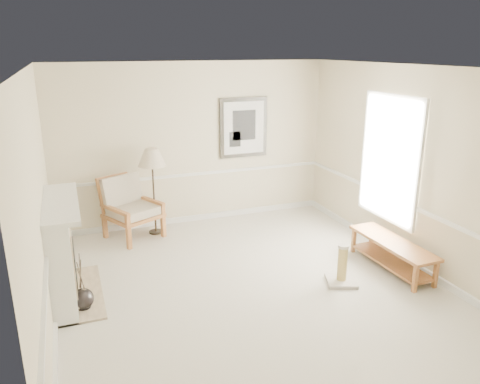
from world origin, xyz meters
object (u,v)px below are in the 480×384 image
Objects in this scene: floor_vase at (83,299)px; scratching_post at (342,271)px; floor_lamp at (152,160)px; armchair at (129,204)px; bench at (392,250)px.

floor_vase is 3.42m from scratching_post.
floor_lamp reaches higher than floor_vase.
armchair reaches higher than scratching_post.
floor_vase is 2.44m from armchair.
floor_lamp is at bearing 127.01° from scratching_post.
armchair reaches higher than bench.
bench is (2.98, -2.60, -1.03)m from floor_lamp.
armchair is 3.74m from scratching_post.
floor_vase is 2.83m from floor_lamp.
floor_lamp is 0.99× the size of bench.
floor_vase is at bearing -120.95° from floor_lamp.
scratching_post is (3.38, -0.53, 0.04)m from floor_vase.
floor_lamp reaches higher than scratching_post.
floor_vase is 4.32m from bench.
floor_vase is at bearing 174.70° from bench.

